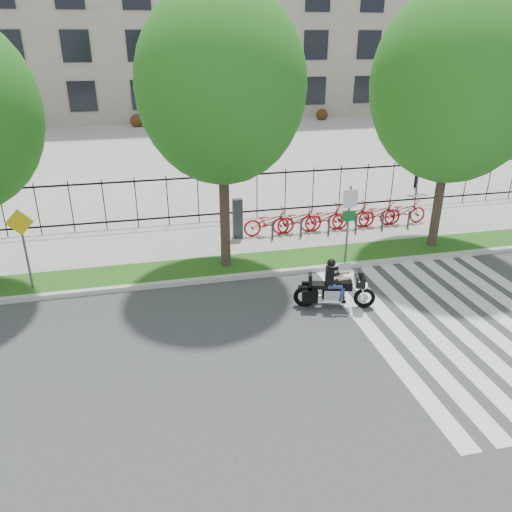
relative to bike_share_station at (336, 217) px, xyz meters
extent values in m
plane|color=#373739|center=(-3.89, -7.20, -0.66)|extent=(120.00, 120.00, 0.00)
cube|color=#B6B5AB|center=(-3.89, -3.10, -0.59)|extent=(60.00, 0.20, 0.15)
cube|color=#215515|center=(-3.89, -2.25, -0.59)|extent=(60.00, 1.50, 0.15)
cube|color=#ACA9A0|center=(-3.89, 0.25, -0.59)|extent=(60.00, 3.50, 0.15)
cube|color=#ACA9A0|center=(-3.89, 17.80, -0.61)|extent=(80.00, 34.00, 0.10)
cube|color=gray|center=(-3.89, 37.80, 9.34)|extent=(60.00, 20.00, 20.00)
cylinder|color=black|center=(6.11, 4.80, 1.34)|extent=(0.14, 0.14, 4.00)
cylinder|color=black|center=(6.11, 4.80, 3.24)|extent=(0.06, 0.70, 0.70)
sphere|color=white|center=(5.76, 4.80, 3.34)|extent=(0.36, 0.36, 0.36)
sphere|color=white|center=(6.46, 4.80, 3.34)|extent=(0.36, 0.36, 0.36)
cylinder|color=#33231B|center=(-4.73, -2.25, 1.55)|extent=(0.32, 0.32, 4.13)
ellipsoid|color=#176316|center=(-4.73, -2.25, 5.09)|extent=(4.91, 4.91, 5.65)
cylinder|color=#33231B|center=(2.81, -2.25, 1.42)|extent=(0.32, 0.32, 3.87)
ellipsoid|color=#176316|center=(2.81, -2.25, 4.99)|extent=(5.44, 5.44, 6.26)
cube|color=#2D2D33|center=(-3.89, 0.00, 0.24)|extent=(0.35, 0.25, 1.50)
imported|color=#B00E15|center=(-2.69, 0.00, 0.00)|extent=(1.95, 0.68, 1.02)
cylinder|color=#2D2D33|center=(-2.69, -0.50, -0.16)|extent=(0.08, 0.08, 0.70)
imported|color=#B00E15|center=(-1.59, 0.00, 0.00)|extent=(1.95, 0.68, 1.02)
cylinder|color=#2D2D33|center=(-1.59, -0.50, -0.16)|extent=(0.08, 0.08, 0.70)
imported|color=#B00E15|center=(-0.49, 0.00, 0.00)|extent=(1.95, 0.68, 1.02)
cylinder|color=#2D2D33|center=(-0.49, -0.50, -0.16)|extent=(0.08, 0.08, 0.70)
imported|color=#B00E15|center=(0.61, 0.00, 0.00)|extent=(1.95, 0.68, 1.02)
cylinder|color=#2D2D33|center=(0.61, -0.50, -0.16)|extent=(0.08, 0.08, 0.70)
imported|color=#B00E15|center=(1.71, 0.00, 0.00)|extent=(1.95, 0.68, 1.02)
cylinder|color=#2D2D33|center=(1.71, -0.50, -0.16)|extent=(0.08, 0.08, 0.70)
imported|color=#B00E15|center=(2.81, 0.00, 0.00)|extent=(1.95, 0.68, 1.02)
cylinder|color=#2D2D33|center=(2.81, -0.50, -0.16)|extent=(0.08, 0.08, 0.70)
cylinder|color=#59595B|center=(-0.66, -2.60, 0.74)|extent=(0.07, 0.07, 2.50)
cube|color=white|center=(-0.66, -2.64, 1.59)|extent=(0.50, 0.03, 0.60)
cube|color=#0C6626|center=(-0.66, -2.64, 0.99)|extent=(0.45, 0.03, 0.35)
cylinder|color=#59595B|center=(-10.66, -2.60, 0.69)|extent=(0.07, 0.07, 2.40)
cube|color=yellow|center=(-10.66, -2.64, 1.59)|extent=(0.78, 0.03, 0.78)
torus|color=black|center=(-1.37, -5.68, -0.36)|extent=(0.62, 0.28, 0.61)
torus|color=black|center=(-2.98, -5.22, -0.36)|extent=(0.66, 0.30, 0.65)
cube|color=black|center=(-1.54, -5.64, 0.18)|extent=(0.39, 0.54, 0.27)
cube|color=#26262B|center=(-1.48, -5.65, 0.38)|extent=(0.25, 0.46, 0.27)
cube|color=silver|center=(-2.22, -5.44, -0.27)|extent=(0.59, 0.43, 0.35)
cube|color=black|center=(-1.96, -5.51, 0.02)|extent=(0.55, 0.42, 0.23)
cube|color=black|center=(-2.52, -5.36, 0.01)|extent=(0.68, 0.48, 0.12)
cube|color=black|center=(-2.86, -5.26, 0.20)|extent=(0.17, 0.31, 0.30)
cube|color=black|center=(-2.93, -5.51, -0.22)|extent=(0.46, 0.26, 0.35)
cube|color=black|center=(-2.78, -5.00, -0.22)|extent=(0.46, 0.26, 0.35)
cube|color=black|center=(-2.35, -5.41, 0.33)|extent=(0.30, 0.40, 0.46)
sphere|color=tan|center=(-2.32, -5.41, 0.66)|extent=(0.20, 0.20, 0.20)
sphere|color=black|center=(-2.32, -5.41, 0.70)|extent=(0.24, 0.24, 0.24)
camera|label=1|loc=(-7.14, -17.04, 6.41)|focal=35.00mm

